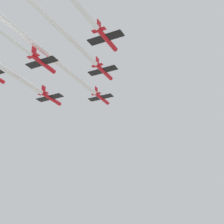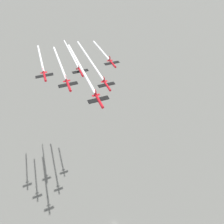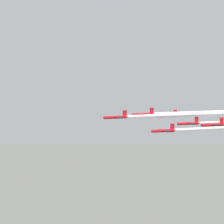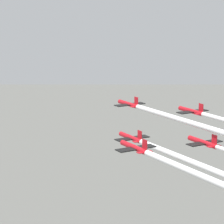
{
  "view_description": "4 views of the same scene",
  "coord_description": "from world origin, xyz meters",
  "px_view_note": "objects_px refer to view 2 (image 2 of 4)",
  "views": [
    {
      "loc": [
        -98.55,
        -35.65,
        80.98
      ],
      "look_at": [
        -10.74,
        -5.48,
        120.74
      ],
      "focal_mm": 50.0,
      "sensor_mm": 36.0,
      "label": 1
    },
    {
      "loc": [
        37.67,
        -23.76,
        168.87
      ],
      "look_at": [
        -4.48,
        0.23,
        124.27
      ],
      "focal_mm": 28.0,
      "sensor_mm": 36.0,
      "label": 2
    },
    {
      "loc": [
        82.99,
        168.06,
        144.65
      ],
      "look_at": [
        -11.77,
        -5.87,
        127.71
      ],
      "focal_mm": 85.0,
      "sensor_mm": 36.0,
      "label": 3
    },
    {
      "loc": [
        -116.74,
        87.51,
        152.73
      ],
      "look_at": [
        -9.51,
        2.47,
        124.25
      ],
      "focal_mm": 85.0,
      "sensor_mm": 36.0,
      "label": 4
    }
  ],
  "objects_px": {
    "jet_3": "(112,63)",
    "jet_5": "(44,76)",
    "jet_0": "(99,100)",
    "jet_2": "(68,85)",
    "jet_4": "(80,71)",
    "jet_1": "(107,85)"
  },
  "relations": [
    {
      "from": "jet_1",
      "to": "jet_4",
      "type": "xyz_separation_m",
      "value": [
        -16.27,
        -6.8,
        1.18
      ]
    },
    {
      "from": "jet_3",
      "to": "jet_5",
      "type": "height_order",
      "value": "jet_5"
    },
    {
      "from": "jet_0",
      "to": "jet_5",
      "type": "height_order",
      "value": "jet_0"
    },
    {
      "from": "jet_0",
      "to": "jet_3",
      "type": "xyz_separation_m",
      "value": [
        -27.69,
        21.84,
        -2.14
      ]
    },
    {
      "from": "jet_0",
      "to": "jet_1",
      "type": "distance_m",
      "value": 18.24
    },
    {
      "from": "jet_5",
      "to": "jet_0",
      "type": "bearing_deg",
      "value": 120.47
    },
    {
      "from": "jet_1",
      "to": "jet_3",
      "type": "distance_m",
      "value": 17.81
    },
    {
      "from": "jet_2",
      "to": "jet_4",
      "type": "bearing_deg",
      "value": -120.47
    },
    {
      "from": "jet_4",
      "to": "jet_5",
      "type": "distance_m",
      "value": 17.94
    },
    {
      "from": "jet_4",
      "to": "jet_0",
      "type": "bearing_deg",
      "value": 90.0
    },
    {
      "from": "jet_2",
      "to": "jet_5",
      "type": "relative_size",
      "value": 1.0
    },
    {
      "from": "jet_2",
      "to": "jet_3",
      "type": "distance_m",
      "value": 30.9
    },
    {
      "from": "jet_0",
      "to": "jet_5",
      "type": "bearing_deg",
      "value": -59.53
    },
    {
      "from": "jet_3",
      "to": "jet_4",
      "type": "bearing_deg",
      "value": 0.0
    },
    {
      "from": "jet_0",
      "to": "jet_4",
      "type": "relative_size",
      "value": 1.0
    },
    {
      "from": "jet_0",
      "to": "jet_1",
      "type": "xyz_separation_m",
      "value": [
        -13.85,
        10.92,
        -4.66
      ]
    },
    {
      "from": "jet_2",
      "to": "jet_4",
      "type": "relative_size",
      "value": 1.0
    },
    {
      "from": "jet_2",
      "to": "jet_5",
      "type": "bearing_deg",
      "value": -59.53
    },
    {
      "from": "jet_4",
      "to": "jet_5",
      "type": "xyz_separation_m",
      "value": [
        -2.43,
        -17.72,
        1.4
      ]
    },
    {
      "from": "jet_1",
      "to": "jet_3",
      "type": "xyz_separation_m",
      "value": [
        -13.85,
        10.92,
        2.52
      ]
    },
    {
      "from": "jet_0",
      "to": "jet_4",
      "type": "height_order",
      "value": "jet_0"
    },
    {
      "from": "jet_3",
      "to": "jet_4",
      "type": "height_order",
      "value": "jet_3"
    }
  ]
}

